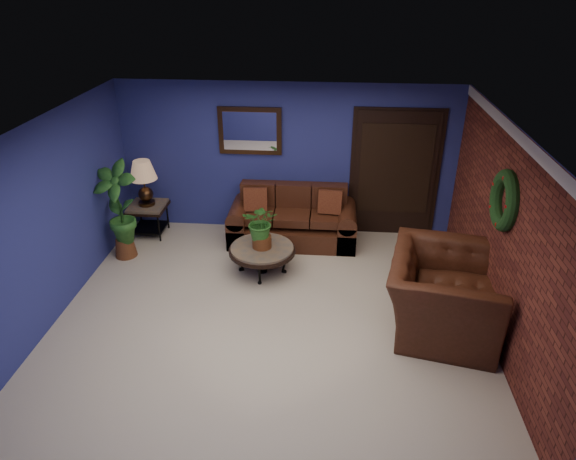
# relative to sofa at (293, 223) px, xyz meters

# --- Properties ---
(floor) EXTENTS (5.50, 5.50, 0.00)m
(floor) POSITION_rel_sofa_xyz_m (-0.13, -2.08, -0.30)
(floor) COLOR #BFB49E
(floor) RESTS_ON ground
(wall_back) EXTENTS (5.50, 0.04, 2.50)m
(wall_back) POSITION_rel_sofa_xyz_m (-0.13, 0.42, 0.95)
(wall_back) COLOR navy
(wall_back) RESTS_ON ground
(wall_left) EXTENTS (0.04, 5.00, 2.50)m
(wall_left) POSITION_rel_sofa_xyz_m (-2.88, -2.08, 0.95)
(wall_left) COLOR navy
(wall_left) RESTS_ON ground
(wall_right_brick) EXTENTS (0.04, 5.00, 2.50)m
(wall_right_brick) POSITION_rel_sofa_xyz_m (2.62, -2.08, 0.95)
(wall_right_brick) COLOR maroon
(wall_right_brick) RESTS_ON ground
(ceiling) EXTENTS (5.50, 5.00, 0.02)m
(ceiling) POSITION_rel_sofa_xyz_m (-0.13, -2.08, 2.20)
(ceiling) COLOR silver
(ceiling) RESTS_ON wall_back
(crown_molding) EXTENTS (0.03, 5.00, 0.14)m
(crown_molding) POSITION_rel_sofa_xyz_m (2.59, -2.08, 2.13)
(crown_molding) COLOR white
(crown_molding) RESTS_ON wall_right_brick
(wall_mirror) EXTENTS (1.02, 0.06, 0.77)m
(wall_mirror) POSITION_rel_sofa_xyz_m (-0.73, 0.38, 1.42)
(wall_mirror) COLOR #3E2514
(wall_mirror) RESTS_ON wall_back
(closet_door) EXTENTS (1.44, 0.06, 2.18)m
(closet_door) POSITION_rel_sofa_xyz_m (1.62, 0.39, 0.75)
(closet_door) COLOR black
(closet_door) RESTS_ON wall_back
(wreath) EXTENTS (0.16, 0.72, 0.72)m
(wreath) POSITION_rel_sofa_xyz_m (2.56, -2.03, 1.40)
(wreath) COLOR black
(wreath) RESTS_ON wall_right_brick
(sofa) EXTENTS (2.05, 0.89, 0.92)m
(sofa) POSITION_rel_sofa_xyz_m (0.00, 0.00, 0.00)
(sofa) COLOR #401D12
(sofa) RESTS_ON ground
(coffee_table) EXTENTS (0.98, 0.98, 0.42)m
(coffee_table) POSITION_rel_sofa_xyz_m (-0.37, -1.07, 0.06)
(coffee_table) COLOR #4D4843
(coffee_table) RESTS_ON ground
(end_table) EXTENTS (0.60, 0.60, 0.55)m
(end_table) POSITION_rel_sofa_xyz_m (-2.43, -0.03, 0.12)
(end_table) COLOR #4D4843
(end_table) RESTS_ON ground
(table_lamp) EXTENTS (0.44, 0.44, 0.73)m
(table_lamp) POSITION_rel_sofa_xyz_m (-2.43, -0.03, 0.72)
(table_lamp) COLOR #3E2514
(table_lamp) RESTS_ON end_table
(side_chair) EXTENTS (0.44, 0.44, 0.86)m
(side_chair) POSITION_rel_sofa_xyz_m (0.69, 0.03, 0.18)
(side_chair) COLOR #502B16
(side_chair) RESTS_ON ground
(armchair) EXTENTS (1.60, 1.74, 0.98)m
(armchair) POSITION_rel_sofa_xyz_m (2.02, -2.18, 0.19)
(armchair) COLOR #401D12
(armchair) RESTS_ON ground
(coffee_plant) EXTENTS (0.53, 0.46, 0.68)m
(coffee_plant) POSITION_rel_sofa_xyz_m (-0.37, -1.07, 0.49)
(coffee_plant) COLOR brown
(coffee_plant) RESTS_ON coffee_table
(floor_plant) EXTENTS (0.37, 0.32, 0.73)m
(floor_plant) POSITION_rel_sofa_xyz_m (2.22, -1.35, 0.06)
(floor_plant) COLOR brown
(floor_plant) RESTS_ON ground
(tall_plant) EXTENTS (0.78, 0.63, 1.55)m
(tall_plant) POSITION_rel_sofa_xyz_m (-2.58, -0.78, 0.54)
(tall_plant) COLOR brown
(tall_plant) RESTS_ON ground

